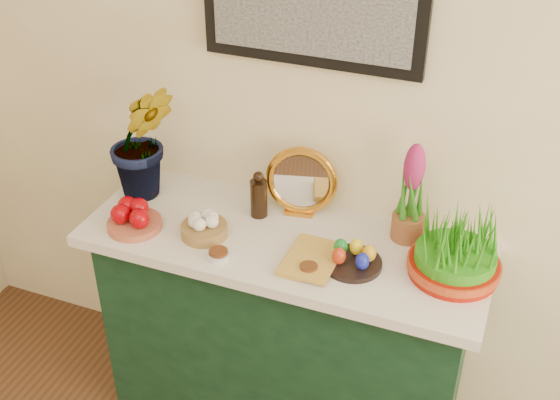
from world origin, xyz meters
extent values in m
cube|color=#FDECBE|center=(0.00, 2.25, 1.35)|extent=(4.00, 0.04, 2.70)
cube|color=#153921|center=(-0.40, 2.00, 0.42)|extent=(1.30, 0.45, 0.85)
cube|color=silver|center=(-0.40, 2.00, 0.87)|extent=(1.40, 0.55, 0.04)
imported|color=#2E7A1C|center=(-0.98, 2.08, 1.19)|extent=(0.38, 0.37, 0.59)
cylinder|color=#AF573C|center=(-0.91, 1.86, 0.90)|extent=(0.22, 0.22, 0.03)
cylinder|color=olive|center=(-0.66, 1.91, 0.91)|extent=(0.18, 0.18, 0.04)
cylinder|color=black|center=(-0.53, 2.10, 0.96)|extent=(0.06, 0.06, 0.14)
sphere|color=black|center=(-0.53, 2.10, 1.05)|extent=(0.04, 0.04, 0.04)
cube|color=orange|center=(-0.40, 2.16, 0.90)|extent=(0.11, 0.07, 0.02)
torus|color=orange|center=(-0.40, 2.17, 1.02)|extent=(0.26, 0.10, 0.26)
cylinder|color=silver|center=(-0.40, 2.17, 1.02)|extent=(0.20, 0.06, 0.20)
imported|color=gold|center=(-0.35, 1.90, 0.91)|extent=(0.16, 0.23, 0.03)
cylinder|color=silver|center=(-0.56, 1.81, 0.90)|extent=(0.08, 0.08, 0.02)
cylinder|color=#592D14|center=(-0.56, 1.81, 0.92)|extent=(0.06, 0.06, 0.01)
cylinder|color=silver|center=(-0.26, 1.85, 0.90)|extent=(0.07, 0.07, 0.02)
cylinder|color=#592D14|center=(-0.26, 1.85, 0.91)|extent=(0.06, 0.06, 0.01)
cylinder|color=black|center=(-0.14, 1.94, 0.90)|extent=(0.22, 0.22, 0.02)
ellipsoid|color=red|center=(-0.18, 1.91, 0.94)|extent=(0.05, 0.05, 0.06)
ellipsoid|color=#1720A5|center=(-0.10, 1.91, 0.94)|extent=(0.05, 0.05, 0.06)
ellipsoid|color=yellow|center=(-0.14, 1.97, 0.94)|extent=(0.05, 0.05, 0.06)
ellipsoid|color=#177F2A|center=(-0.19, 1.95, 0.94)|extent=(0.05, 0.05, 0.06)
ellipsoid|color=gold|center=(-0.09, 1.95, 0.94)|extent=(0.05, 0.05, 0.06)
cylinder|color=#95542E|center=(-0.01, 2.15, 0.94)|extent=(0.11, 0.11, 0.09)
ellipsoid|color=#BA2570|center=(-0.01, 2.15, 1.17)|extent=(0.07, 0.07, 0.17)
cylinder|color=#9D1104|center=(0.17, 2.01, 0.92)|extent=(0.28, 0.28, 0.05)
cylinder|color=#A71014|center=(0.17, 2.01, 0.93)|extent=(0.30, 0.30, 0.03)
camera|label=1|loc=(0.30, 0.18, 2.30)|focal=45.00mm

